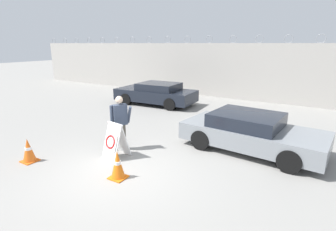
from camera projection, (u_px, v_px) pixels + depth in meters
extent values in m
plane|color=gray|center=(122.00, 173.00, 7.01)|extent=(90.00, 90.00, 0.00)
cube|color=#ADA8A0|center=(244.00, 72.00, 15.75)|extent=(36.00, 0.30, 3.36)
torus|color=gray|center=(54.00, 41.00, 24.05)|extent=(0.47, 0.03, 0.47)
torus|color=gray|center=(65.00, 41.00, 23.28)|extent=(0.47, 0.03, 0.47)
torus|color=gray|center=(77.00, 41.00, 22.52)|extent=(0.47, 0.03, 0.47)
torus|color=gray|center=(89.00, 40.00, 21.75)|extent=(0.47, 0.03, 0.47)
torus|color=gray|center=(102.00, 40.00, 20.99)|extent=(0.47, 0.03, 0.47)
torus|color=gray|center=(117.00, 40.00, 20.22)|extent=(0.47, 0.03, 0.47)
torus|color=gray|center=(132.00, 40.00, 19.46)|extent=(0.47, 0.03, 0.47)
torus|color=gray|center=(149.00, 40.00, 18.69)|extent=(0.47, 0.03, 0.47)
torus|color=gray|center=(168.00, 40.00, 17.92)|extent=(0.47, 0.03, 0.47)
torus|color=gray|center=(187.00, 40.00, 17.16)|extent=(0.47, 0.03, 0.47)
torus|color=gray|center=(209.00, 39.00, 16.39)|extent=(0.47, 0.03, 0.47)
torus|color=gray|center=(233.00, 39.00, 15.63)|extent=(0.47, 0.03, 0.47)
torus|color=gray|center=(260.00, 39.00, 14.86)|extent=(0.47, 0.03, 0.47)
torus|color=gray|center=(289.00, 39.00, 14.10)|extent=(0.47, 0.03, 0.47)
torus|color=gray|center=(321.00, 39.00, 13.33)|extent=(0.47, 0.03, 0.47)
cube|color=white|center=(112.00, 142.00, 7.77)|extent=(0.66, 0.45, 1.03)
cube|color=white|center=(120.00, 139.00, 8.00)|extent=(0.66, 0.45, 1.03)
cube|color=white|center=(115.00, 124.00, 7.75)|extent=(0.65, 0.17, 0.05)
cube|color=white|center=(111.00, 142.00, 7.74)|extent=(0.54, 0.26, 0.50)
torus|color=red|center=(110.00, 142.00, 7.73)|extent=(0.44, 0.24, 0.41)
cylinder|color=#514C42|center=(118.00, 137.00, 8.40)|extent=(0.15, 0.15, 0.85)
cylinder|color=#514C42|center=(124.00, 137.00, 8.48)|extent=(0.15, 0.15, 0.85)
cube|color=#384256|center=(120.00, 115.00, 8.24)|extent=(0.41, 0.49, 0.65)
sphere|color=beige|center=(119.00, 100.00, 8.11)|extent=(0.23, 0.23, 0.23)
cylinder|color=#384256|center=(111.00, 115.00, 8.12)|extent=(0.09, 0.09, 0.62)
cylinder|color=#384256|center=(129.00, 115.00, 8.28)|extent=(0.34, 0.25, 0.60)
cube|color=orange|center=(118.00, 177.00, 6.73)|extent=(0.42, 0.42, 0.03)
cone|color=orange|center=(118.00, 164.00, 6.63)|extent=(0.35, 0.35, 0.71)
cylinder|color=white|center=(118.00, 163.00, 6.62)|extent=(0.18, 0.18, 0.10)
cube|color=orange|center=(30.00, 161.00, 7.68)|extent=(0.42, 0.42, 0.03)
cone|color=orange|center=(28.00, 150.00, 7.58)|extent=(0.36, 0.36, 0.67)
cylinder|color=white|center=(28.00, 149.00, 7.57)|extent=(0.18, 0.18, 0.09)
cylinder|color=black|center=(126.00, 99.00, 14.67)|extent=(0.66, 0.24, 0.65)
cylinder|color=black|center=(144.00, 94.00, 16.21)|extent=(0.66, 0.24, 0.65)
cylinder|color=black|center=(170.00, 104.00, 13.42)|extent=(0.66, 0.24, 0.65)
cylinder|color=black|center=(184.00, 98.00, 14.95)|extent=(0.66, 0.24, 0.65)
cube|color=black|center=(156.00, 95.00, 14.76)|extent=(4.57, 2.17, 0.62)
cube|color=black|center=(159.00, 86.00, 14.52)|extent=(2.24, 1.85, 0.37)
cylinder|color=black|center=(303.00, 141.00, 8.35)|extent=(0.66, 0.26, 0.65)
cylinder|color=black|center=(289.00, 161.00, 6.93)|extent=(0.66, 0.26, 0.65)
cylinder|color=black|center=(225.00, 126.00, 9.89)|extent=(0.66, 0.26, 0.65)
cylinder|color=black|center=(201.00, 140.00, 8.47)|extent=(0.66, 0.26, 0.65)
cube|color=gray|center=(252.00, 135.00, 8.36)|extent=(4.50, 2.34, 0.56)
cube|color=black|center=(246.00, 120.00, 8.36)|extent=(2.23, 1.94, 0.41)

